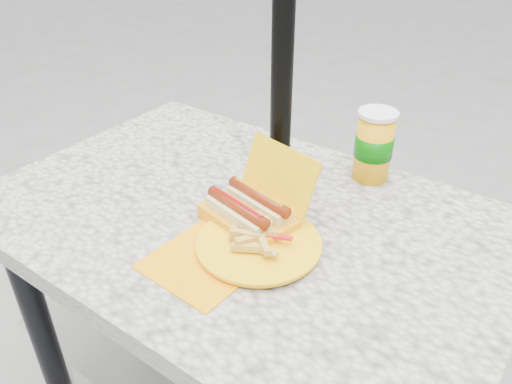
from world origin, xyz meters
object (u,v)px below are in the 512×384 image
Objects in this scene: hotdog_box at (251,211)px; fries_plate at (254,243)px; umbrella_pole at (283,44)px; soda_cup at (374,146)px.

fries_plate is at bearing -37.51° from hotdog_box.
umbrella_pole reaches higher than hotdog_box.
soda_cup is at bearing 80.23° from fries_plate.
hotdog_box is 1.29× the size of soda_cup.
umbrella_pole is 0.37m from hotdog_box.
umbrella_pole is 12.07× the size of soda_cup.
fries_plate is 0.42m from soda_cup.
hotdog_box is (0.05, -0.18, -0.31)m from umbrella_pole.
umbrella_pole is at bearing 112.51° from fries_plate.
hotdog_box is 0.69× the size of fries_plate.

